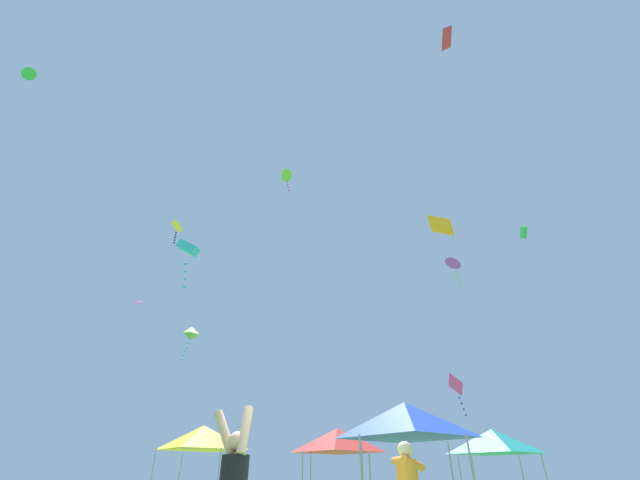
{
  "coord_description": "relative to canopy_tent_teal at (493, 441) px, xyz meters",
  "views": [
    {
      "loc": [
        0.66,
        -6.17,
        1.32
      ],
      "look_at": [
        -1.34,
        13.29,
        12.97
      ],
      "focal_mm": 22.32,
      "sensor_mm": 36.0,
      "label": 1
    }
  ],
  "objects": [
    {
      "name": "canopy_tent_teal",
      "position": [
        0.0,
        0.0,
        0.0
      ],
      "size": [
        2.79,
        2.79,
        2.99
      ],
      "color": "#9E9EA3",
      "rests_on": "ground"
    },
    {
      "name": "canopy_tent_blue",
      "position": [
        -3.94,
        -5.62,
        0.22
      ],
      "size": [
        3.04,
        3.04,
        3.25
      ],
      "color": "#9E9EA3",
      "rests_on": "ground"
    },
    {
      "name": "canopy_tent_red",
      "position": [
        -6.36,
        0.49,
        0.12
      ],
      "size": [
        2.93,
        2.93,
        3.13
      ],
      "color": "#9E9EA3",
      "rests_on": "ground"
    },
    {
      "name": "canopy_tent_yellow",
      "position": [
        -12.57,
        0.93,
        0.31
      ],
      "size": [
        3.13,
        3.13,
        3.35
      ],
      "color": "#9E9EA3",
      "rests_on": "ground"
    },
    {
      "name": "kite_green_delta",
      "position": [
        -22.66,
        -6.18,
        17.96
      ],
      "size": [
        0.62,
        0.75,
        0.57
      ],
      "color": "green"
    },
    {
      "name": "kite_lime_diamond",
      "position": [
        -20.06,
        14.45,
        9.53
      ],
      "size": [
        1.37,
        1.37,
        3.06
      ],
      "color": "#75D138"
    },
    {
      "name": "kite_magenta_delta",
      "position": [
        -21.59,
        7.71,
        9.99
      ],
      "size": [
        1.29,
        1.26,
        0.6
      ],
      "color": "#D6389E"
    },
    {
      "name": "kite_green_box",
      "position": [
        7.04,
        7.22,
        13.98
      ],
      "size": [
        0.43,
        0.82,
        0.87
      ],
      "color": "green"
    },
    {
      "name": "kite_red_diamond",
      "position": [
        1.09,
        -3.0,
        22.27
      ],
      "size": [
        1.23,
        1.31,
        1.39
      ],
      "color": "red"
    },
    {
      "name": "kite_magenta_diamond",
      "position": [
        2.58,
        16.63,
        5.17
      ],
      "size": [
        1.39,
        1.4,
        3.15
      ],
      "color": "#D6389E"
    },
    {
      "name": "kite_purple_delta",
      "position": [
        2.44,
        10.07,
        13.17
      ],
      "size": [
        1.48,
        1.56,
        2.51
      ],
      "color": "purple"
    },
    {
      "name": "kite_lime_delta",
      "position": [
        -10.49,
        6.51,
        20.19
      ],
      "size": [
        1.26,
        1.12,
        2.35
      ],
      "color": "#75D138"
    },
    {
      "name": "kite_yellow_delta",
      "position": [
        -17.91,
        4.37,
        14.32
      ],
      "size": [
        1.27,
        1.3,
        1.99
      ],
      "color": "yellow"
    },
    {
      "name": "kite_orange_diamond",
      "position": [
        -2.1,
        -6.49,
        6.41
      ],
      "size": [
        1.09,
        1.03,
        0.44
      ],
      "color": "orange"
    },
    {
      "name": "kite_cyan_box",
      "position": [
        -11.76,
        -5.55,
        6.5
      ],
      "size": [
        0.96,
        0.57,
        1.99
      ],
      "color": "#2DB7CC"
    }
  ]
}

